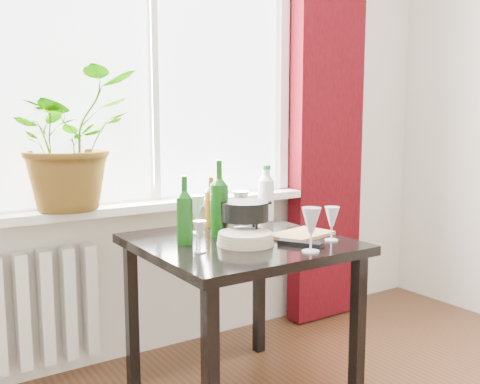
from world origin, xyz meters
TOP-DOWN VIEW (x-y plane):
  - window at (0.00, 2.22)m, footprint 1.72×0.08m
  - windowsill at (0.00, 2.15)m, footprint 1.72×0.20m
  - curtain at (1.12, 2.12)m, footprint 0.50×0.12m
  - radiator at (-0.75, 2.18)m, footprint 0.80×0.10m
  - table at (0.10, 1.55)m, footprint 0.85×0.85m
  - potted_plant at (-0.46, 2.13)m, footprint 0.73×0.69m
  - wine_bottle_left at (-0.14, 1.61)m, footprint 0.08×0.08m
  - wine_bottle_right at (0.06, 1.66)m, footprint 0.10×0.10m
  - bottle_amber at (0.14, 1.86)m, footprint 0.07×0.07m
  - cleaning_bottle at (0.47, 1.86)m, footprint 0.09×0.09m
  - wineglass_front_right at (0.21, 1.21)m, footprint 0.09×0.09m
  - wineglass_far_right at (0.42, 1.31)m, footprint 0.08×0.08m
  - wineglass_back_center at (0.23, 1.75)m, footprint 0.10×0.10m
  - wineglass_back_left at (0.00, 1.76)m, footprint 0.09×0.09m
  - wineglass_front_left at (-0.16, 1.45)m, footprint 0.06×0.06m
  - plate_stack at (0.07, 1.46)m, footprint 0.29×0.29m
  - fondue_pot at (0.14, 1.57)m, footprint 0.30×0.28m
  - tv_remote at (0.25, 1.31)m, footprint 0.14×0.19m
  - cutting_board at (0.37, 1.46)m, footprint 0.31×0.24m

SIDE VIEW (x-z plane):
  - radiator at x=-0.75m, z-range 0.10..0.66m
  - table at x=0.10m, z-range 0.28..1.02m
  - cutting_board at x=0.37m, z-range 0.74..0.76m
  - tv_remote at x=0.25m, z-range 0.74..0.76m
  - plate_stack at x=0.07m, z-range 0.74..0.79m
  - wineglass_front_left at x=-0.16m, z-range 0.74..0.87m
  - wineglass_far_right at x=0.42m, z-range 0.74..0.89m
  - fondue_pot at x=0.14m, z-range 0.74..0.90m
  - windowsill at x=0.00m, z-range 0.80..0.84m
  - wineglass_back_left at x=0.00m, z-range 0.74..0.92m
  - wineglass_front_right at x=0.21m, z-range 0.74..0.92m
  - wineglass_back_center at x=0.23m, z-range 0.74..0.93m
  - bottle_amber at x=0.14m, z-range 0.74..0.99m
  - wine_bottle_left at x=-0.14m, z-range 0.74..1.03m
  - cleaning_bottle at x=0.47m, z-range 0.74..1.03m
  - wine_bottle_right at x=0.06m, z-range 0.74..1.09m
  - potted_plant at x=-0.46m, z-range 0.84..1.50m
  - curtain at x=1.12m, z-range 0.01..2.58m
  - window at x=0.00m, z-range 0.79..2.41m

